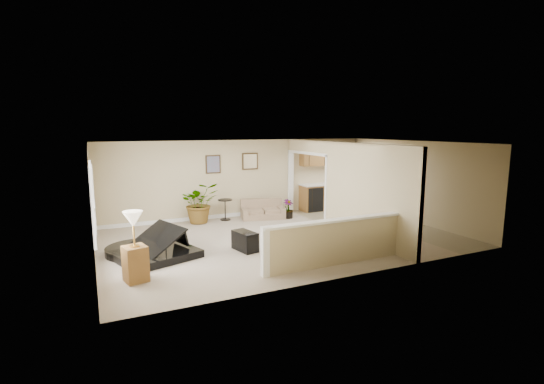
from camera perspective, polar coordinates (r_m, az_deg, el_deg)
name	(u,v)px	position (r m, az deg, el deg)	size (l,w,h in m)	color
floor	(282,238)	(10.48, 1.42, -6.69)	(9.00, 9.00, 0.00)	tan
back_wall	(241,178)	(12.94, -4.47, 1.99)	(9.00, 0.04, 2.50)	#C4B185
front_wall	(351,214)	(7.68, 11.44, -3.16)	(9.00, 0.04, 2.50)	#C4B185
left_wall	(92,206)	(9.17, -24.65, -1.82)	(0.04, 6.00, 2.50)	#C4B185
right_wall	(413,182)	(12.83, 19.76, 1.41)	(0.04, 6.00, 2.50)	#C4B185
ceiling	(282,143)	(10.08, 1.47, 7.10)	(9.00, 6.00, 0.04)	silver
kitchen_vinyl	(376,226)	(12.16, 14.89, -4.74)	(2.70, 6.00, 0.01)	gray
interior_partition	(335,187)	(11.33, 9.06, 0.71)	(0.18, 5.99, 2.50)	#C4B185
pony_half_wall	(333,241)	(8.46, 8.87, -7.06)	(3.42, 0.22, 1.00)	#C4B185
left_window	(92,200)	(8.65, -24.61, -1.10)	(0.05, 2.15, 1.45)	white
wall_art_left	(213,164)	(12.56, -8.52, 3.99)	(0.48, 0.04, 0.58)	#3B2A15
wall_mirror	(250,161)	(12.96, -3.20, 4.46)	(0.55, 0.04, 0.55)	#3B2A15
kitchen_cabinets	(328,185)	(14.18, 8.11, 1.01)	(2.36, 0.65, 2.33)	brown
piano	(152,229)	(9.28, -16.98, -5.08)	(2.26, 2.24, 1.55)	black
piano_bench	(245,241)	(9.43, -3.94, -7.09)	(0.35, 0.69, 0.46)	black
loveseat	(262,209)	(12.74, -1.42, -2.45)	(1.53, 1.07, 0.78)	#96775F
accent_table	(225,207)	(12.50, -6.80, -2.15)	(0.45, 0.45, 0.66)	black
palm_plant	(200,203)	(12.22, -10.42, -1.58)	(1.15, 1.00, 1.25)	black
small_plant	(288,210)	(12.72, 2.32, -2.64)	(0.41, 0.41, 0.61)	black
lamp_stand	(135,252)	(7.91, -19.25, -8.20)	(0.48, 0.48, 1.36)	brown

